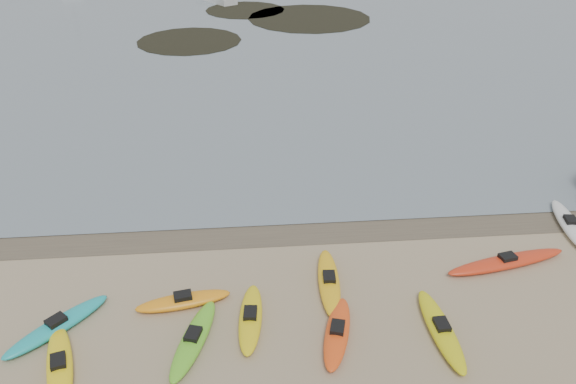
{
  "coord_description": "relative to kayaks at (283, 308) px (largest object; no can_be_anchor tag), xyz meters",
  "views": [
    {
      "loc": [
        -1.55,
        -18.13,
        12.14
      ],
      "look_at": [
        0.0,
        0.0,
        1.5
      ],
      "focal_mm": 35.0,
      "sensor_mm": 36.0,
      "label": 1
    }
  ],
  "objects": [
    {
      "name": "ground",
      "position": [
        0.56,
        4.86,
        -0.17
      ],
      "size": [
        600.0,
        600.0,
        0.0
      ],
      "primitive_type": "plane",
      "color": "tan",
      "rests_on": "ground"
    },
    {
      "name": "wet_sand",
      "position": [
        0.56,
        4.56,
        -0.17
      ],
      "size": [
        60.0,
        60.0,
        0.0
      ],
      "primitive_type": "plane",
      "color": "brown",
      "rests_on": "ground"
    },
    {
      "name": "kayaks",
      "position": [
        0.0,
        0.0,
        0.0
      ],
      "size": [
        24.19,
        9.17,
        0.34
      ],
      "color": "red",
      "rests_on": "ground"
    },
    {
      "name": "kelp_mats",
      "position": [
        1.22,
        37.51,
        -0.14
      ],
      "size": [
        20.09,
        18.46,
        0.04
      ],
      "color": "black",
      "rests_on": "water"
    }
  ]
}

